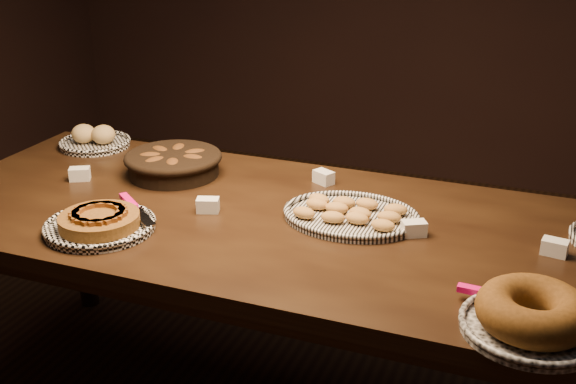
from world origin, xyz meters
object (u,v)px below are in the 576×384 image
(apple_tart_plate, at_px, (100,223))
(madeleine_platter, at_px, (351,214))
(bundt_cake_plate, at_px, (532,316))
(buffet_table, at_px, (283,240))

(apple_tart_plate, height_order, madeleine_platter, apple_tart_plate)
(apple_tart_plate, bearing_deg, madeleine_platter, 6.04)
(bundt_cake_plate, bearing_deg, apple_tart_plate, -173.69)
(apple_tart_plate, relative_size, madeleine_platter, 0.89)
(madeleine_platter, xyz_separation_m, bundt_cake_plate, (0.57, -0.45, 0.02))
(apple_tart_plate, distance_m, madeleine_platter, 0.76)
(buffet_table, bearing_deg, apple_tart_plate, -150.10)
(apple_tart_plate, xyz_separation_m, bundt_cake_plate, (1.24, -0.10, 0.02))
(buffet_table, bearing_deg, madeleine_platter, 19.46)
(buffet_table, distance_m, madeleine_platter, 0.23)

